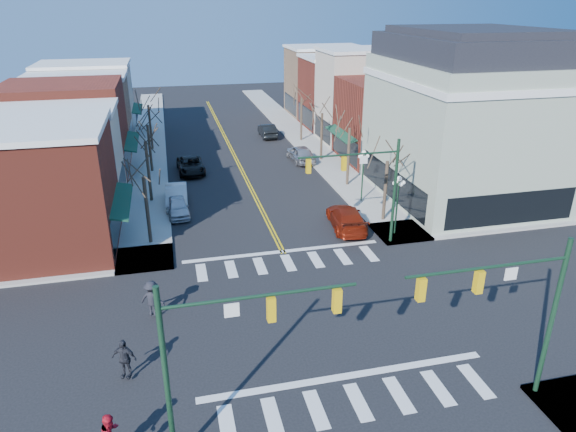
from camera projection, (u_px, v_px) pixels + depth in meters
ground at (316, 318)px, 26.60m from camera, size 160.00×160.00×0.00m
sidewalk_left at (148, 197)px, 42.61m from camera, size 3.50×70.00×0.15m
sidewalk_right at (347, 181)px, 46.34m from camera, size 3.50×70.00×0.15m
bldg_left_brick_a at (29, 193)px, 32.25m from camera, size 10.00×8.50×8.00m
bldg_left_stucco_a at (52, 162)px, 39.29m from camera, size 10.00×7.00×7.50m
bldg_left_brick_b at (67, 131)px, 46.26m from camera, size 10.00×9.00×8.50m
bldg_left_tan at (80, 116)px, 53.79m from camera, size 10.00×7.50×7.80m
bldg_left_stucco_b at (88, 101)px, 60.65m from camera, size 10.00×8.00×8.20m
bldg_right_brick_a at (393, 121)px, 51.40m from camera, size 10.00×8.50×8.00m
bldg_right_stucco at (366, 97)px, 57.95m from camera, size 10.00×7.00×10.00m
bldg_right_brick_b at (344, 93)px, 64.96m from camera, size 10.00×8.00×8.50m
bldg_right_tan at (325, 82)px, 72.03m from camera, size 10.00×8.00×9.00m
victorian_corner at (467, 117)px, 40.50m from camera, size 12.25×14.25×13.30m
traffic_mast_near_left at (221, 345)px, 16.95m from camera, size 6.60×0.28×7.20m
traffic_mast_near_right at (515, 303)px, 19.31m from camera, size 6.60×0.28×7.20m
traffic_mast_far_right at (369, 179)px, 32.57m from camera, size 6.60×0.28×7.20m
lamppost_corner at (398, 195)px, 34.80m from camera, size 0.36×0.36×4.33m
lamppost_midblock at (363, 167)px, 40.62m from camera, size 0.36×0.36×4.33m
tree_left_a at (147, 211)px, 33.73m from camera, size 0.24×0.24×4.76m
tree_left_b at (149, 172)px, 40.84m from camera, size 0.24×0.24×5.04m
tree_left_c at (150, 149)px, 48.10m from camera, size 0.24×0.24×4.55m
tree_left_d at (151, 128)px, 55.19m from camera, size 0.24×0.24×4.90m
tree_right_a at (385, 192)px, 37.34m from camera, size 0.24×0.24×4.62m
tree_right_b at (348, 158)px, 44.39m from camera, size 0.24×0.24×5.18m
tree_right_c at (321, 137)px, 51.62m from camera, size 0.24×0.24×4.83m
tree_right_d at (301, 120)px, 58.76m from camera, size 0.24×0.24×4.97m
car_left_near at (178, 207)px, 39.02m from camera, size 1.85×4.09×1.36m
car_left_mid at (177, 196)px, 40.90m from camera, size 1.82×4.83×1.57m
car_left_far at (191, 165)px, 48.56m from camera, size 2.59×5.25×1.43m
car_right_near at (347, 218)px, 36.75m from camera, size 2.84×5.67×1.58m
car_right_mid at (301, 153)px, 51.85m from camera, size 2.26×5.02×1.67m
car_right_far at (267, 130)px, 61.16m from camera, size 1.71×4.76×1.56m
pedestrian_dark_a at (124, 358)px, 21.91m from camera, size 1.19×0.84×1.88m
pedestrian_dark_b at (152, 299)px, 26.20m from camera, size 1.47×1.21×1.97m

